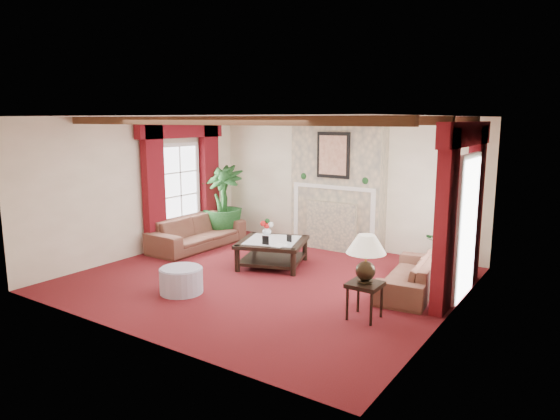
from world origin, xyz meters
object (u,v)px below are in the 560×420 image
Objects in this scene: potted_palm at (223,218)px; side_table at (364,301)px; sofa_left at (197,227)px; sofa_right at (411,269)px; coffee_table at (272,253)px; ottoman at (181,281)px.

potted_palm is 5.25m from side_table.
sofa_left is 0.94m from potted_palm.
sofa_left is 4.38× the size of side_table.
sofa_right is 4.88m from potted_palm.
sofa_left is at bearing 154.02° from coffee_table.
coffee_table is (2.16, -1.16, -0.22)m from potted_palm.
potted_palm reaches higher than sofa_left.
potted_palm is at bearing 132.12° from coffee_table.
coffee_table is (-2.59, -0.07, -0.13)m from sofa_right.
sofa_right is 2.60m from coffee_table.
sofa_left is 2.09m from coffee_table.
potted_palm reaches higher than coffee_table.
sofa_right is at bearing -18.14° from coffee_table.
sofa_right is at bearing -91.97° from sofa_left.
sofa_left is 3.32× the size of ottoman.
potted_palm is at bearing 119.99° from ottoman.
ottoman is at bearing -61.85° from sofa_right.
ottoman is (1.73, -2.22, -0.24)m from sofa_left.
sofa_left is at bearing -84.36° from potted_palm.
coffee_table is 2.79m from side_table.
side_table is (-0.15, -1.41, -0.11)m from sofa_right.
ottoman is at bearing -167.15° from side_table.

